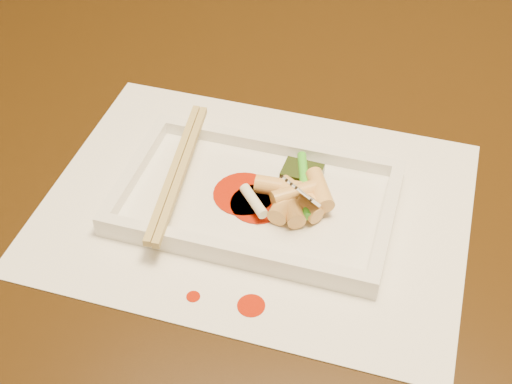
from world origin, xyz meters
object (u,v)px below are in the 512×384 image
(table, at_px, (335,246))
(chopstick_a, at_px, (174,169))
(plate_base, at_px, (256,202))
(placemat, at_px, (256,206))
(fork, at_px, (338,142))

(table, relative_size, chopstick_a, 7.24)
(plate_base, height_order, chopstick_a, chopstick_a)
(placemat, relative_size, plate_base, 1.54)
(table, bearing_deg, plate_base, -139.31)
(table, xyz_separation_m, fork, (-0.00, -0.04, 0.18))
(placemat, xyz_separation_m, chopstick_a, (-0.08, -0.00, 0.03))
(placemat, height_order, fork, fork)
(placemat, bearing_deg, chopstick_a, -180.00)
(plate_base, bearing_deg, chopstick_a, 180.00)
(table, distance_m, chopstick_a, 0.21)
(plate_base, relative_size, chopstick_a, 1.34)
(table, relative_size, placemat, 3.50)
(placemat, xyz_separation_m, plate_base, (0.00, -0.00, 0.00))
(table, relative_size, plate_base, 5.38)
(table, height_order, plate_base, plate_base)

